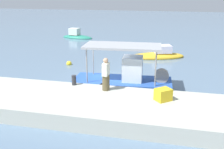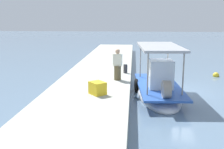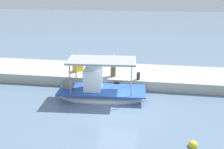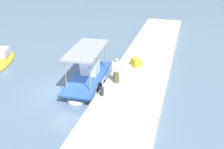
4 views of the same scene
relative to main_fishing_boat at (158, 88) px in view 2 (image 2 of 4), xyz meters
The scene contains 7 objects.
ground_plane 1.61m from the main_fishing_boat, 144.05° to the left, with size 120.00×120.00×0.00m, color slate.
dock_quay 3.64m from the main_fishing_boat, 110.06° to the right, with size 36.00×3.92×0.72m, color #B2B4A7.
main_fishing_boat is the anchor object (origin of this frame).
fisherman_near_bollard 2.45m from the main_fishing_boat, 103.66° to the right, with size 0.41×0.50×1.67m.
mooring_bollard 3.02m from the main_fishing_boat, 142.91° to the right, with size 0.24×0.24×0.53m, color #2D2D33.
cargo_crate 3.76m from the main_fishing_boat, 50.62° to the right, with size 0.68×0.55×0.56m, color yellow.
marker_buoy 6.80m from the main_fishing_boat, 139.58° to the left, with size 0.42×0.42×0.42m.
Camera 2 is at (15.20, -2.21, 4.10)m, focal length 44.11 mm.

